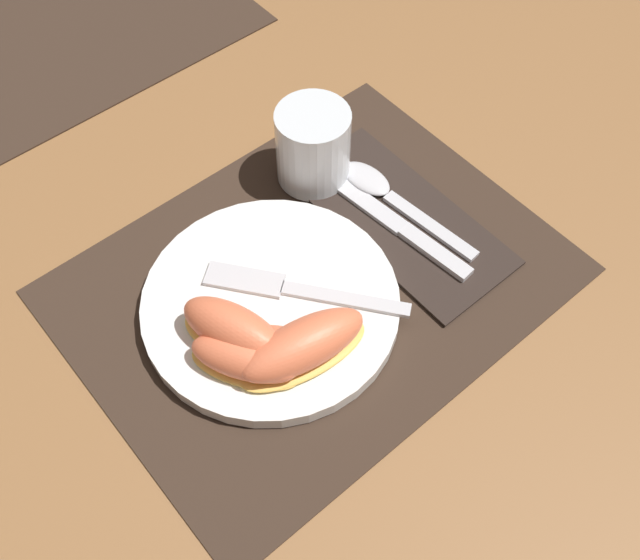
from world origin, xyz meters
The scene contains 13 objects.
ground_plane centered at (0.00, 0.00, 0.00)m, with size 3.00×3.00×0.00m, color olive.
placemat centered at (0.00, 0.00, 0.00)m, with size 0.46×0.36×0.00m.
placemat_far centered at (-0.01, 0.52, 0.00)m, with size 0.46×0.36×0.00m.
plate centered at (-0.05, 0.00, 0.01)m, with size 0.25×0.25×0.02m.
juice_glass centered at (0.09, 0.11, 0.04)m, with size 0.08×0.08×0.09m.
napkin centered at (0.12, 0.00, 0.01)m, with size 0.11×0.25×0.00m.
knife centered at (0.11, 0.00, 0.01)m, with size 0.04×0.21×0.01m.
spoon centered at (0.13, 0.04, 0.01)m, with size 0.04×0.18×0.01m.
fork centered at (-0.03, 0.00, 0.02)m, with size 0.14×0.17×0.00m.
citrus_wedge_0 centered at (-0.11, -0.02, 0.04)m, with size 0.08×0.12×0.05m.
citrus_wedge_1 centered at (-0.11, -0.04, 0.04)m, with size 0.09×0.11×0.04m.
citrus_wedge_2 centered at (-0.10, -0.05, 0.03)m, with size 0.12×0.11×0.04m.
citrus_wedge_3 centered at (-0.07, -0.07, 0.04)m, with size 0.13×0.07×0.04m.
Camera 1 is at (-0.26, -0.32, 0.62)m, focal length 42.00 mm.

